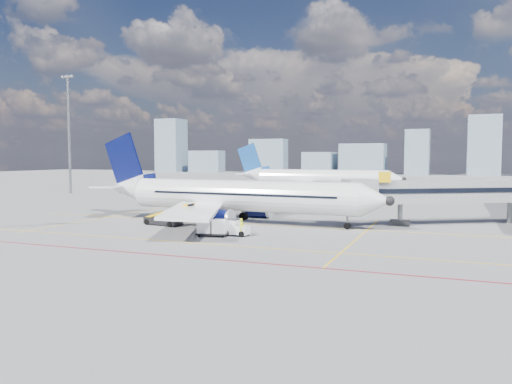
% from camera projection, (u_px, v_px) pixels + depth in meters
% --- Properties ---
extents(ground, '(420.00, 420.00, 0.00)m').
position_uv_depth(ground, '(219.00, 233.00, 51.74)').
color(ground, slate).
rests_on(ground, ground).
extents(apron_markings, '(90.00, 35.12, 0.01)m').
position_uv_depth(apron_markings, '(196.00, 239.00, 48.32)').
color(apron_markings, yellow).
rests_on(apron_markings, ground).
extents(jet_bridge, '(23.55, 15.78, 6.30)m').
position_uv_depth(jet_bridge, '(461.00, 193.00, 58.65)').
color(jet_bridge, '#999CA1').
rests_on(jet_bridge, ground).
extents(floodlight_mast_nw, '(3.20, 0.61, 25.45)m').
position_uv_depth(floodlight_mast_nw, '(69.00, 131.00, 107.94)').
color(floodlight_mast_nw, slate).
rests_on(floodlight_mast_nw, ground).
extents(distant_skyline, '(242.31, 15.83, 28.37)m').
position_uv_depth(distant_skyline, '(395.00, 153.00, 228.12)').
color(distant_skyline, slate).
rests_on(distant_skyline, ground).
extents(main_aircraft, '(38.59, 33.60, 11.25)m').
position_uv_depth(main_aircraft, '(229.00, 196.00, 60.46)').
color(main_aircraft, white).
rests_on(main_aircraft, ground).
extents(second_aircraft, '(38.93, 33.89, 11.36)m').
position_uv_depth(second_aircraft, '(314.00, 178.00, 110.60)').
color(second_aircraft, white).
rests_on(second_aircraft, ground).
extents(baggage_tug, '(2.56, 1.71, 1.68)m').
position_uv_depth(baggage_tug, '(236.00, 228.00, 50.24)').
color(baggage_tug, white).
rests_on(baggage_tug, ground).
extents(cargo_dolly, '(3.31, 1.98, 1.70)m').
position_uv_depth(cargo_dolly, '(212.00, 227.00, 49.69)').
color(cargo_dolly, black).
rests_on(cargo_dolly, ground).
extents(belt_loader, '(6.93, 2.87, 2.78)m').
position_uv_depth(belt_loader, '(164.00, 219.00, 57.88)').
color(belt_loader, black).
rests_on(belt_loader, ground).
extents(ramp_worker, '(0.53, 0.73, 1.86)m').
position_uv_depth(ramp_worker, '(242.00, 228.00, 49.41)').
color(ramp_worker, '#F1FD1A').
rests_on(ramp_worker, ground).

